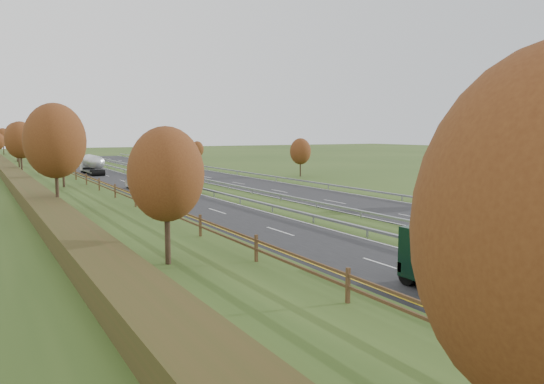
# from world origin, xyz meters

# --- Properties ---
(ground) EXTENTS (400.00, 400.00, 0.00)m
(ground) POSITION_xyz_m (8.00, 55.00, 0.00)
(ground) COLOR #314A1A
(ground) RESTS_ON ground
(near_carriageway) EXTENTS (10.50, 200.00, 0.04)m
(near_carriageway) POSITION_xyz_m (0.00, 60.00, 0.02)
(near_carriageway) COLOR black
(near_carriageway) RESTS_ON ground
(far_carriageway) EXTENTS (10.50, 200.00, 0.04)m
(far_carriageway) POSITION_xyz_m (16.50, 60.00, 0.02)
(far_carriageway) COLOR black
(far_carriageway) RESTS_ON ground
(hard_shoulder) EXTENTS (3.00, 200.00, 0.04)m
(hard_shoulder) POSITION_xyz_m (-3.75, 60.00, 0.02)
(hard_shoulder) COLOR black
(hard_shoulder) RESTS_ON ground
(lane_markings) EXTENTS (26.75, 200.00, 0.01)m
(lane_markings) POSITION_xyz_m (6.40, 59.88, 0.05)
(lane_markings) COLOR silver
(lane_markings) RESTS_ON near_carriageway
(embankment_left) EXTENTS (12.00, 200.00, 2.00)m
(embankment_left) POSITION_xyz_m (-13.00, 60.00, 1.00)
(embankment_left) COLOR #314A1A
(embankment_left) RESTS_ON ground
(hedge_left) EXTENTS (2.20, 180.00, 1.10)m
(hedge_left) POSITION_xyz_m (-15.00, 60.00, 2.55)
(hedge_left) COLOR #363716
(hedge_left) RESTS_ON embankment_left
(fence_left) EXTENTS (0.12, 189.06, 1.20)m
(fence_left) POSITION_xyz_m (-8.50, 59.59, 2.73)
(fence_left) COLOR #422B19
(fence_left) RESTS_ON embankment_left
(median_barrier_near) EXTENTS (0.32, 200.00, 0.71)m
(median_barrier_near) POSITION_xyz_m (5.70, 60.00, 0.61)
(median_barrier_near) COLOR gray
(median_barrier_near) RESTS_ON ground
(median_barrier_far) EXTENTS (0.32, 200.00, 0.71)m
(median_barrier_far) POSITION_xyz_m (10.80, 60.00, 0.61)
(median_barrier_far) COLOR gray
(median_barrier_far) RESTS_ON ground
(outer_barrier_far) EXTENTS (0.32, 200.00, 0.71)m
(outer_barrier_far) POSITION_xyz_m (22.30, 60.00, 0.62)
(outer_barrier_far) COLOR gray
(outer_barrier_far) RESTS_ON ground
(trees_left) EXTENTS (6.64, 164.30, 7.66)m
(trees_left) POSITION_xyz_m (-12.64, 56.63, 6.37)
(trees_left) COLOR #2D2116
(trees_left) RESTS_ON embankment_left
(trees_far) EXTENTS (8.45, 118.60, 7.12)m
(trees_far) POSITION_xyz_m (29.80, 89.21, 4.25)
(trees_far) COLOR #2D2116
(trees_far) RESTS_ON ground
(road_tanker) EXTENTS (2.40, 11.22, 3.46)m
(road_tanker) POSITION_xyz_m (-0.19, 87.73, 1.86)
(road_tanker) COLOR silver
(road_tanker) RESTS_ON near_carriageway
(car_dark_near) EXTENTS (2.31, 4.58, 1.50)m
(car_dark_near) POSITION_xyz_m (3.74, 50.24, 0.79)
(car_dark_near) COLOR black
(car_dark_near) RESTS_ON near_carriageway
(car_silver_mid) EXTENTS (1.61, 4.24, 1.38)m
(car_silver_mid) POSITION_xyz_m (-0.35, 59.18, 0.73)
(car_silver_mid) COLOR #BABABF
(car_silver_mid) RESTS_ON near_carriageway
(car_small_far) EXTENTS (2.78, 5.61, 1.57)m
(car_small_far) POSITION_xyz_m (0.60, 137.26, 0.82)
(car_small_far) COLOR #131239
(car_small_far) RESTS_ON near_carriageway
(car_oncoming) EXTENTS (3.34, 6.09, 1.62)m
(car_oncoming) POSITION_xyz_m (18.89, 98.74, 0.85)
(car_oncoming) COLOR #B7B6BC
(car_oncoming) RESTS_ON far_carriageway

